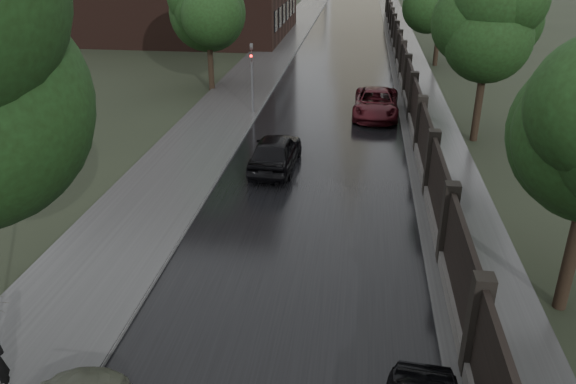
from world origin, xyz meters
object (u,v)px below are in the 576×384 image
Objects in this scene: tree_right_b at (488,40)px; hatchback_left at (275,151)px; tree_left_far at (207,8)px; traffic_light at (252,73)px; car_right_far at (376,103)px; tree_right_c at (442,0)px.

hatchback_left is at bearing -151.94° from tree_right_b.
traffic_light is (3.70, -5.01, -2.84)m from tree_left_far.
tree_left_far is 1.38× the size of car_right_far.
tree_right_c is (15.50, 10.00, -0.29)m from tree_left_far.
hatchback_left is 0.87× the size of car_right_far.
car_right_far is (4.46, 8.52, -0.05)m from hatchback_left.
hatchback_left is (-9.30, -22.96, -4.16)m from tree_right_c.
tree_left_far reaches higher than hatchback_left.
tree_right_b reaches higher than hatchback_left.
tree_left_far is at bearing -147.17° from tree_right_c.
tree_left_far is at bearing 152.70° from tree_right_b.
car_right_far is at bearing -115.73° from hatchback_left.
car_right_far is at bearing -108.53° from tree_right_c.
tree_right_b is at bearing -14.24° from traffic_light.
hatchback_left is at bearing -115.81° from car_right_far.
tree_right_c is 1.75× the size of traffic_light.
car_right_far is (10.66, -4.44, -4.50)m from tree_left_far.
tree_right_c reaches higher than hatchback_left.
tree_right_b is at bearing -27.30° from tree_left_far.
tree_right_c is at bearing 90.00° from tree_right_b.
traffic_light is 7.18m from car_right_far.
hatchback_left is at bearing -64.43° from tree_left_far.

